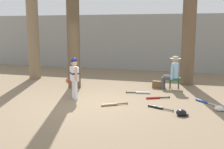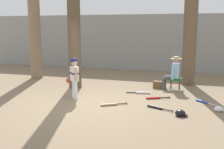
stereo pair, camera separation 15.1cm
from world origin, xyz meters
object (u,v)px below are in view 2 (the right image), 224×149
object	(u,v)px
bat_wood_tan	(111,105)
young_ballplayer	(74,75)
bat_blue_youth	(204,102)
batting_helmet_black	(180,113)
tree_behind_spectator	(190,26)
tree_far_left	(34,4)
bat_red_barrel	(155,98)
batting_helmet_white	(219,109)
handbag_beside_stool	(158,85)
folding_stool	(175,80)
tree_near_player	(74,12)
bat_aluminum_silver	(141,93)
seated_spectator	(173,72)
bat_black_composite	(157,108)

from	to	relation	value
bat_wood_tan	young_ballplayer	bearing A→B (deg)	163.31
bat_blue_youth	batting_helmet_black	bearing A→B (deg)	-112.75
tree_behind_spectator	bat_blue_youth	distance (m)	3.49
tree_far_left	bat_wood_tan	world-z (taller)	tree_far_left
tree_behind_spectator	young_ballplayer	bearing A→B (deg)	-135.58
tree_far_left	bat_red_barrel	xyz separation A→B (m)	(5.51, -2.04, -3.14)
batting_helmet_white	batting_helmet_black	size ratio (longest dim) A/B	0.90
handbag_beside_stool	tree_far_left	distance (m)	6.21
folding_stool	bat_blue_youth	world-z (taller)	folding_stool
tree_near_player	bat_aluminum_silver	world-z (taller)	tree_near_player
tree_behind_spectator	bat_aluminum_silver	bearing A→B (deg)	-125.38
bat_red_barrel	batting_helmet_black	world-z (taller)	batting_helmet_black
bat_red_barrel	folding_stool	bearing A→B (deg)	71.61
batting_helmet_white	seated_spectator	bearing A→B (deg)	121.47
tree_far_left	bat_wood_tan	size ratio (longest dim) A/B	10.21
tree_near_player	bat_aluminum_silver	distance (m)	3.73
handbag_beside_stool	bat_black_composite	distance (m)	2.60
tree_behind_spectator	bat_wood_tan	bearing A→B (deg)	-118.91
handbag_beside_stool	bat_black_composite	world-z (taller)	handbag_beside_stool
bat_blue_youth	batting_helmet_white	size ratio (longest dim) A/B	2.06
young_ballplayer	batting_helmet_white	size ratio (longest dim) A/B	4.67
batting_helmet_white	young_ballplayer	bearing A→B (deg)	179.04
bat_red_barrel	batting_helmet_black	size ratio (longest dim) A/B	2.31
handbag_beside_stool	batting_helmet_black	size ratio (longest dim) A/B	1.09
bat_blue_youth	tree_far_left	bearing A→B (deg)	163.34
bat_aluminum_silver	bat_wood_tan	bearing A→B (deg)	-109.51
young_ballplayer	handbag_beside_stool	world-z (taller)	young_ballplayer
seated_spectator	bat_red_barrel	world-z (taller)	seated_spectator
seated_spectator	batting_helmet_white	size ratio (longest dim) A/B	4.30
batting_helmet_black	batting_helmet_white	bearing A→B (deg)	35.88
folding_stool	bat_wood_tan	world-z (taller)	folding_stool
bat_wood_tan	bat_red_barrel	distance (m)	1.56
handbag_beside_stool	bat_wood_tan	distance (m)	2.85
bat_blue_youth	young_ballplayer	bearing A→B (deg)	-170.35
folding_stool	handbag_beside_stool	bearing A→B (deg)	175.29
handbag_beside_stool	bat_blue_youth	world-z (taller)	handbag_beside_stool
tree_behind_spectator	bat_wood_tan	world-z (taller)	tree_behind_spectator
bat_wood_tan	batting_helmet_white	distance (m)	2.94
tree_near_player	bat_black_composite	world-z (taller)	tree_near_player
bat_aluminum_silver	bat_red_barrel	xyz separation A→B (m)	(0.54, -0.54, 0.00)
tree_far_left	bat_aluminum_silver	size ratio (longest dim) A/B	8.77
tree_behind_spectator	batting_helmet_white	size ratio (longest dim) A/B	19.30
bat_aluminum_silver	batting_helmet_white	size ratio (longest dim) A/B	2.91
tree_behind_spectator	batting_helmet_black	bearing A→B (deg)	-91.04
young_ballplayer	folding_stool	bearing A→B (deg)	36.99
folding_stool	tree_far_left	xyz separation A→B (m)	(-6.02, 0.52, 2.81)
handbag_beside_stool	batting_helmet_black	world-z (taller)	handbag_beside_stool
bat_wood_tan	batting_helmet_white	bearing A→B (deg)	6.33
folding_stool	bat_black_composite	bearing A→B (deg)	-97.15
tree_near_player	batting_helmet_black	bearing A→B (deg)	-29.87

